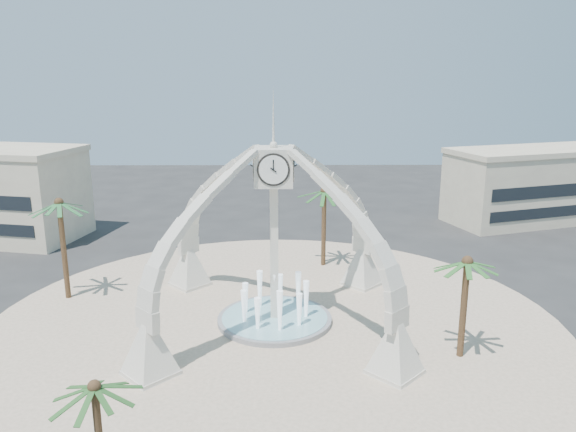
{
  "coord_description": "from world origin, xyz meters",
  "views": [
    {
      "loc": [
        0.63,
        -36.34,
        16.94
      ],
      "look_at": [
        0.95,
        2.0,
        7.2
      ],
      "focal_mm": 35.0,
      "sensor_mm": 36.0,
      "label": 1
    }
  ],
  "objects_px": {
    "fountain": "(275,318)",
    "palm_east": "(467,263)",
    "palm_south": "(94,388)",
    "clock_tower": "(274,233)",
    "palm_west": "(59,204)",
    "palm_north": "(324,192)"
  },
  "relations": [
    {
      "from": "fountain",
      "to": "palm_north",
      "type": "distance_m",
      "value": 14.34
    },
    {
      "from": "clock_tower",
      "to": "palm_east",
      "type": "distance_m",
      "value": 12.55
    },
    {
      "from": "palm_east",
      "to": "clock_tower",
      "type": "bearing_deg",
      "value": 156.51
    },
    {
      "from": "palm_north",
      "to": "palm_west",
      "type": "bearing_deg",
      "value": -159.74
    },
    {
      "from": "clock_tower",
      "to": "fountain",
      "type": "relative_size",
      "value": 2.24
    },
    {
      "from": "fountain",
      "to": "palm_west",
      "type": "height_order",
      "value": "palm_west"
    },
    {
      "from": "clock_tower",
      "to": "palm_east",
      "type": "xyz_separation_m",
      "value": [
        11.51,
        -5.0,
        -0.41
      ]
    },
    {
      "from": "clock_tower",
      "to": "palm_south",
      "type": "distance_m",
      "value": 18.06
    },
    {
      "from": "clock_tower",
      "to": "palm_south",
      "type": "height_order",
      "value": "clock_tower"
    },
    {
      "from": "clock_tower",
      "to": "palm_north",
      "type": "xyz_separation_m",
      "value": [
        4.24,
        12.04,
        0.33
      ]
    },
    {
      "from": "fountain",
      "to": "palm_west",
      "type": "relative_size",
      "value": 0.95
    },
    {
      "from": "palm_south",
      "to": "fountain",
      "type": "bearing_deg",
      "value": 67.82
    },
    {
      "from": "palm_north",
      "to": "clock_tower",
      "type": "bearing_deg",
      "value": -109.41
    },
    {
      "from": "fountain",
      "to": "palm_east",
      "type": "bearing_deg",
      "value": -23.49
    },
    {
      "from": "fountain",
      "to": "palm_south",
      "type": "distance_m",
      "value": 18.6
    },
    {
      "from": "palm_east",
      "to": "palm_west",
      "type": "relative_size",
      "value": 0.83
    },
    {
      "from": "palm_west",
      "to": "palm_east",
      "type": "bearing_deg",
      "value": -19.03
    },
    {
      "from": "palm_south",
      "to": "clock_tower",
      "type": "bearing_deg",
      "value": 67.82
    },
    {
      "from": "palm_east",
      "to": "fountain",
      "type": "bearing_deg",
      "value": 156.51
    },
    {
      "from": "palm_north",
      "to": "palm_south",
      "type": "height_order",
      "value": "palm_north"
    },
    {
      "from": "clock_tower",
      "to": "palm_west",
      "type": "distance_m",
      "value": 16.77
    },
    {
      "from": "clock_tower",
      "to": "palm_west",
      "type": "bearing_deg",
      "value": 164.32
    }
  ]
}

